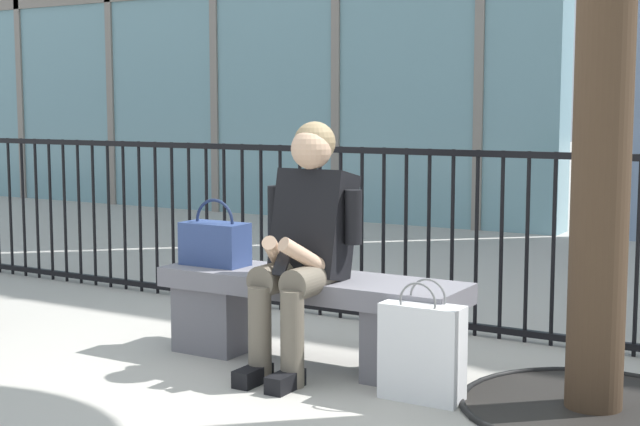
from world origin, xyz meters
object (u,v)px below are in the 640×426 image
at_px(stone_bench, 310,310).
at_px(shopping_bag, 422,351).
at_px(seated_person_with_phone, 304,239).
at_px(handbag_on_bench, 215,242).

height_order(stone_bench, shopping_bag, shopping_bag).
distance_m(seated_person_with_phone, shopping_bag, 0.82).
bearing_deg(seated_person_with_phone, handbag_on_bench, 169.28).
height_order(stone_bench, handbag_on_bench, handbag_on_bench).
xyz_separation_m(seated_person_with_phone, shopping_bag, (0.68, -0.13, -0.43)).
distance_m(handbag_on_bench, shopping_bag, 1.38).
xyz_separation_m(seated_person_with_phone, handbag_on_bench, (-0.63, 0.12, -0.08)).
bearing_deg(handbag_on_bench, stone_bench, 0.99).
relative_size(stone_bench, shopping_bag, 3.00).
height_order(seated_person_with_phone, handbag_on_bench, seated_person_with_phone).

